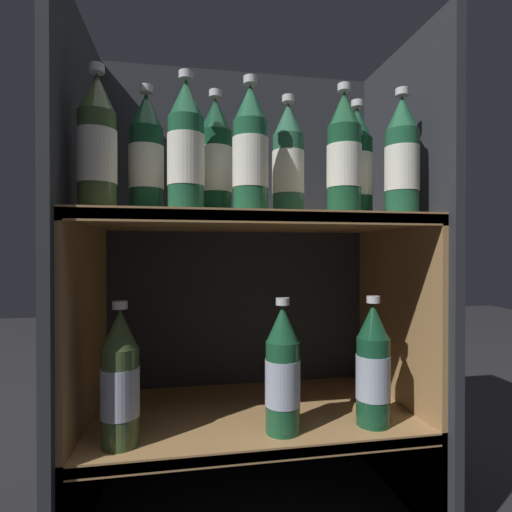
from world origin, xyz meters
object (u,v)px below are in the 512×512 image
object	(u,v)px
bottle_upper_front_4	(402,160)
bottle_lower_front_0	(120,382)
bottle_upper_back_0	(146,159)
bottle_upper_back_1	(216,162)
bottle_upper_front_0	(97,147)
bottle_upper_front_2	(250,154)
bottle_upper_front_3	(344,158)
bottle_lower_front_1	(283,373)
bottle_upper_back_3	(357,167)
bottle_upper_front_1	(186,151)
bottle_upper_back_2	(288,164)
bottle_lower_front_2	(373,368)

from	to	relation	value
bottle_upper_front_4	bottle_lower_front_0	size ratio (longest dim) A/B	1.00
bottle_upper_back_0	bottle_upper_back_1	world-z (taller)	same
bottle_upper_front_0	bottle_lower_front_0	xyz separation A→B (m)	(0.04, 0.00, -0.41)
bottle_upper_front_0	bottle_upper_front_2	distance (m)	0.27
bottle_upper_front_2	bottle_upper_back_1	xyz separation A→B (m)	(-0.06, 0.08, 0.00)
bottle_upper_front_2	bottle_lower_front_0	bearing A→B (deg)	180.00
bottle_upper_front_3	bottle_lower_front_1	xyz separation A→B (m)	(-0.12, 0.00, -0.41)
bottle_upper_front_2	bottle_lower_front_0	distance (m)	0.48
bottle_upper_back_0	bottle_lower_front_1	bearing A→B (deg)	-16.32
bottle_upper_back_0	bottle_upper_back_3	size ratio (longest dim) A/B	1.00
bottle_upper_front_4	bottle_lower_front_1	size ratio (longest dim) A/B	1.00
bottle_lower_front_1	bottle_upper_front_1	bearing A→B (deg)	180.00
bottle_upper_front_3	bottle_lower_front_0	size ratio (longest dim) A/B	1.00
bottle_upper_front_2	bottle_upper_front_3	distance (m)	0.19
bottle_upper_front_0	bottle_lower_front_1	bearing A→B (deg)	0.00
bottle_upper_front_0	bottle_upper_back_1	xyz separation A→B (m)	(0.21, 0.08, 0.00)
bottle_upper_front_1	bottle_upper_back_1	distance (m)	0.10
bottle_upper_front_0	bottle_upper_back_2	distance (m)	0.37
bottle_upper_front_3	bottle_lower_front_2	size ratio (longest dim) A/B	1.00
bottle_upper_front_2	bottle_upper_back_3	world-z (taller)	same
bottle_upper_front_1	bottle_lower_front_1	distance (m)	0.45
bottle_upper_front_4	bottle_lower_front_0	xyz separation A→B (m)	(-0.54, 0.00, -0.41)
bottle_upper_back_0	bottle_upper_front_2	bearing A→B (deg)	-21.12
bottle_upper_front_2	bottle_upper_back_1	size ratio (longest dim) A/B	1.00
bottle_upper_back_1	bottle_upper_back_2	distance (m)	0.15
bottle_upper_front_3	bottle_lower_front_2	bearing A→B (deg)	0.00
bottle_upper_back_0	bottle_upper_back_3	bearing A→B (deg)	-0.00
bottle_upper_front_3	bottle_upper_front_4	size ratio (longest dim) A/B	1.00
bottle_upper_front_0	bottle_upper_back_2	size ratio (longest dim) A/B	1.00
bottle_upper_back_1	bottle_lower_front_2	size ratio (longest dim) A/B	1.00
bottle_upper_back_2	bottle_lower_front_0	bearing A→B (deg)	-167.01
bottle_upper_back_1	bottle_upper_back_2	world-z (taller)	same
bottle_upper_front_4	bottle_upper_back_0	size ratio (longest dim) A/B	1.00
bottle_upper_back_3	bottle_lower_front_0	bearing A→B (deg)	-171.09
bottle_upper_back_1	bottle_upper_back_3	xyz separation A→B (m)	(0.31, 0.00, 0.00)
bottle_upper_front_3	bottle_lower_front_2	xyz separation A→B (m)	(0.06, 0.00, -0.41)
bottle_upper_back_2	bottle_lower_front_2	distance (m)	0.45
bottle_upper_front_1	bottle_upper_back_2	bearing A→B (deg)	19.64
bottle_upper_front_3	bottle_upper_back_3	distance (m)	0.10
bottle_upper_front_3	bottle_upper_back_3	size ratio (longest dim) A/B	1.00
bottle_upper_front_1	bottle_upper_front_2	bearing A→B (deg)	0.00
bottle_upper_back_1	bottle_upper_front_2	bearing A→B (deg)	-51.81
bottle_upper_back_3	bottle_lower_front_0	xyz separation A→B (m)	(-0.48, -0.08, -0.41)
bottle_upper_front_1	bottle_upper_front_2	xyz separation A→B (m)	(0.12, 0.00, -0.00)
bottle_upper_front_3	bottle_upper_back_2	size ratio (longest dim) A/B	1.00
bottle_upper_back_0	bottle_upper_back_1	distance (m)	0.14
bottle_upper_front_3	bottle_lower_front_1	size ratio (longest dim) A/B	1.00
bottle_lower_front_1	bottle_upper_back_2	bearing A→B (deg)	68.07
bottle_upper_back_0	bottle_upper_back_2	xyz separation A→B (m)	(0.29, 0.00, -0.00)
bottle_upper_front_0	bottle_upper_front_2	bearing A→B (deg)	0.00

